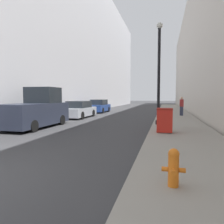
% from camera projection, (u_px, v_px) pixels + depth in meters
% --- Properties ---
extents(sidewalk_right, '(3.27, 60.00, 0.14)m').
position_uv_depth(sidewalk_right, '(175.00, 116.00, 20.29)').
color(sidewalk_right, gray).
rests_on(sidewalk_right, ground).
extents(building_left_glass, '(12.00, 60.00, 18.66)m').
position_uv_depth(building_left_glass, '(57.00, 45.00, 31.22)').
color(building_left_glass, '#BCBCC1').
rests_on(building_left_glass, ground).
extents(fire_hydrant, '(0.44, 0.33, 0.73)m').
position_uv_depth(fire_hydrant, '(174.00, 167.00, 4.12)').
color(fire_hydrant, orange).
rests_on(fire_hydrant, sidewalk_right).
extents(trash_bin, '(0.74, 0.71, 1.16)m').
position_uv_depth(trash_bin, '(165.00, 120.00, 10.43)').
color(trash_bin, red).
rests_on(trash_bin, sidewalk_right).
extents(lamppost, '(0.38, 0.38, 6.16)m').
position_uv_depth(lamppost, '(159.00, 71.00, 13.27)').
color(lamppost, black).
rests_on(lamppost, sidewalk_right).
extents(pickup_truck, '(2.01, 5.14, 2.45)m').
position_uv_depth(pickup_truck, '(37.00, 111.00, 13.23)').
color(pickup_truck, '#232838').
rests_on(pickup_truck, ground).
extents(parked_sedan_near, '(1.82, 4.69, 1.48)m').
position_uv_depth(parked_sedan_near, '(79.00, 110.00, 19.39)').
color(parked_sedan_near, '#A3A8B2').
rests_on(parked_sedan_near, ground).
extents(parked_sedan_far, '(1.80, 4.34, 1.53)m').
position_uv_depth(parked_sedan_far, '(99.00, 106.00, 25.87)').
color(parked_sedan_far, navy).
rests_on(parked_sedan_far, ground).
extents(pedestrian_on_sidewalk, '(0.34, 0.22, 1.69)m').
position_uv_depth(pedestrian_on_sidewalk, '(182.00, 106.00, 19.87)').
color(pedestrian_on_sidewalk, '#2D3347').
rests_on(pedestrian_on_sidewalk, sidewalk_right).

